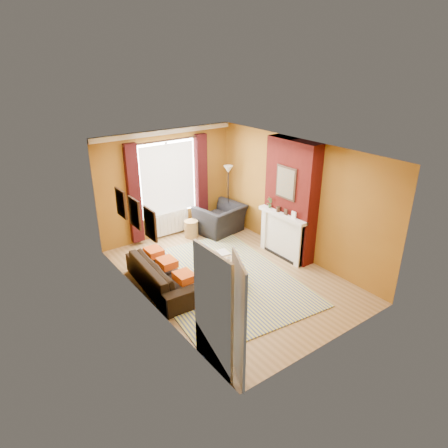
{
  "coord_description": "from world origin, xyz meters",
  "views": [
    {
      "loc": [
        -4.62,
        -6.09,
        4.55
      ],
      "look_at": [
        0.0,
        0.25,
        1.15
      ],
      "focal_mm": 32.0,
      "sensor_mm": 36.0,
      "label": 1
    }
  ],
  "objects": [
    {
      "name": "armchair",
      "position": [
        1.16,
        2.01,
        0.38
      ],
      "size": [
        1.36,
        1.24,
        0.77
      ],
      "primitive_type": "imported",
      "rotation": [
        0.0,
        0.0,
        3.33
      ],
      "color": "black",
      "rests_on": "ground"
    },
    {
      "name": "room_walls",
      "position": [
        0.63,
        0.28,
        1.38
      ],
      "size": [
        3.82,
        5.54,
        2.83
      ],
      "color": "#8D5D1B",
      "rests_on": "ground"
    },
    {
      "name": "book_b",
      "position": [
        -0.06,
        0.37,
        0.41
      ],
      "size": [
        0.27,
        0.34,
        0.02
      ],
      "primitive_type": "imported",
      "rotation": [
        0.0,
        0.0,
        -0.15
      ],
      "color": "#999999",
      "rests_on": "coffee_table"
    },
    {
      "name": "tv_remote",
      "position": [
        -0.37,
        0.08,
        0.4
      ],
      "size": [
        0.07,
        0.16,
        0.02
      ],
      "rotation": [
        0.0,
        0.0,
        -0.15
      ],
      "color": "#29292C",
      "rests_on": "coffee_table"
    },
    {
      "name": "mug",
      "position": [
        -0.09,
        -0.05,
        0.44
      ],
      "size": [
        0.13,
        0.13,
        0.09
      ],
      "primitive_type": "imported",
      "rotation": [
        0.0,
        0.0,
        -0.37
      ],
      "color": "#999999",
      "rests_on": "coffee_table"
    },
    {
      "name": "sofa",
      "position": [
        -1.42,
        0.43,
        0.31
      ],
      "size": [
        0.97,
        2.2,
        0.63
      ],
      "primitive_type": "imported",
      "rotation": [
        0.0,
        0.0,
        1.51
      ],
      "color": "black",
      "rests_on": "ground"
    },
    {
      "name": "ground",
      "position": [
        0.0,
        0.0,
        0.0
      ],
      "size": [
        5.5,
        5.5,
        0.0
      ],
      "primitive_type": "plane",
      "color": "olive",
      "rests_on": "ground"
    },
    {
      "name": "book_a",
      "position": [
        -0.49,
        -0.31,
        0.41
      ],
      "size": [
        0.24,
        0.28,
        0.02
      ],
      "primitive_type": "imported",
      "rotation": [
        0.0,
        0.0,
        -0.27
      ],
      "color": "#999999",
      "rests_on": "coffee_table"
    },
    {
      "name": "wicker_stool",
      "position": [
        0.36,
        2.22,
        0.23
      ],
      "size": [
        0.42,
        0.42,
        0.45
      ],
      "rotation": [
        0.0,
        0.0,
        -0.17
      ],
      "color": "olive",
      "rests_on": "ground"
    },
    {
      "name": "striped_rug",
      "position": [
        -0.29,
        -0.03,
        0.01
      ],
      "size": [
        3.23,
        4.2,
        0.02
      ],
      "rotation": [
        0.0,
        0.0,
        -0.1
      ],
      "color": "#324489",
      "rests_on": "ground"
    },
    {
      "name": "floor_lamp",
      "position": [
        1.55,
        2.18,
        1.39
      ],
      "size": [
        0.3,
        0.3,
        1.76
      ],
      "rotation": [
        0.0,
        0.0,
        -0.15
      ],
      "color": "black",
      "rests_on": "ground"
    },
    {
      "name": "coffee_table",
      "position": [
        -0.2,
        0.01,
        0.35
      ],
      "size": [
        0.83,
        1.28,
        0.39
      ],
      "rotation": [
        0.0,
        0.0,
        -0.22
      ],
      "color": "tan",
      "rests_on": "ground"
    }
  ]
}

